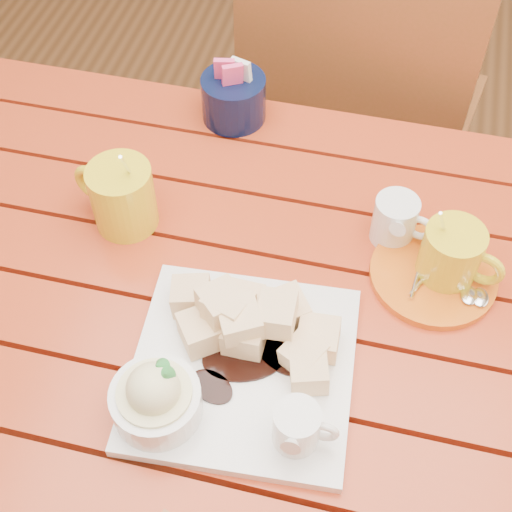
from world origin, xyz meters
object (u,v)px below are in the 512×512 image
(dessert_plate, at_px, (227,365))
(chair_far, at_px, (358,114))
(coffee_mug_left, at_px, (121,195))
(coffee_mug_right, at_px, (452,255))
(table, at_px, (256,326))
(orange_saucer, at_px, (434,276))

(dessert_plate, distance_m, chair_far, 0.83)
(coffee_mug_left, xyz_separation_m, coffee_mug_right, (0.48, 0.01, -0.01))
(dessert_plate, height_order, coffee_mug_left, coffee_mug_left)
(table, relative_size, coffee_mug_right, 8.55)
(table, xyz_separation_m, chair_far, (0.07, 0.64, -0.10))
(dessert_plate, xyz_separation_m, orange_saucer, (0.24, 0.22, -0.03))
(coffee_mug_left, height_order, chair_far, chair_far)
(coffee_mug_left, relative_size, chair_far, 0.16)
(table, xyz_separation_m, orange_saucer, (0.24, 0.07, 0.11))
(orange_saucer, distance_m, chair_far, 0.63)
(chair_far, bearing_deg, coffee_mug_left, 72.91)
(dessert_plate, distance_m, orange_saucer, 0.33)
(dessert_plate, bearing_deg, chair_far, 84.67)
(dessert_plate, height_order, coffee_mug_right, coffee_mug_right)
(table, distance_m, coffee_mug_right, 0.31)
(table, distance_m, chair_far, 0.65)
(coffee_mug_right, height_order, orange_saucer, coffee_mug_right)
(coffee_mug_left, distance_m, orange_saucer, 0.47)
(dessert_plate, xyz_separation_m, coffee_mug_left, (-0.22, 0.22, 0.02))
(coffee_mug_left, xyz_separation_m, chair_far, (0.29, 0.57, -0.26))
(table, xyz_separation_m, coffee_mug_left, (-0.22, 0.07, 0.16))
(table, relative_size, dessert_plate, 3.99)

